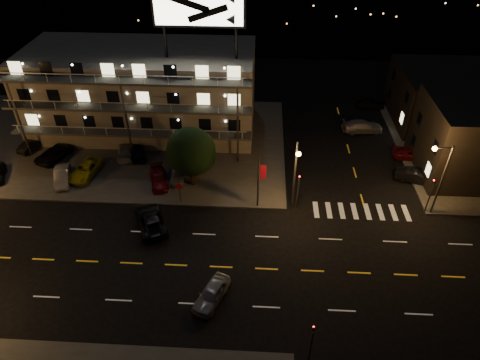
# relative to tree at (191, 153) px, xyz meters

# --- Properties ---
(ground) EXTENTS (140.00, 140.00, 0.00)m
(ground) POSITION_rel_tree_xyz_m (2.14, -11.67, -4.19)
(ground) COLOR black
(ground) RESTS_ON ground
(curb_nw) EXTENTS (44.00, 24.00, 0.15)m
(curb_nw) POSITION_rel_tree_xyz_m (-11.86, 8.33, -4.11)
(curb_nw) COLOR #393836
(curb_nw) RESTS_ON ground
(curb_ne) EXTENTS (16.00, 24.00, 0.15)m
(curb_ne) POSITION_rel_tree_xyz_m (32.14, 8.33, -4.11)
(curb_ne) COLOR #393836
(curb_ne) RESTS_ON ground
(motel) EXTENTS (28.00, 13.80, 18.10)m
(motel) POSITION_rel_tree_xyz_m (-7.80, 12.21, 1.15)
(motel) COLOR gray
(motel) RESTS_ON ground
(side_bldg_back) EXTENTS (14.06, 12.00, 7.00)m
(side_bldg_back) POSITION_rel_tree_xyz_m (32.13, 16.33, -0.69)
(side_bldg_back) COLOR black
(side_bldg_back) RESTS_ON ground
(streetlight_nc) EXTENTS (0.44, 1.92, 8.00)m
(streetlight_nc) POSITION_rel_tree_xyz_m (10.64, -3.74, 0.77)
(streetlight_nc) COLOR #2D2D30
(streetlight_nc) RESTS_ON ground
(streetlight_ne) EXTENTS (1.92, 0.44, 8.00)m
(streetlight_ne) POSITION_rel_tree_xyz_m (24.28, -3.37, 0.77)
(streetlight_ne) COLOR #2D2D30
(streetlight_ne) RESTS_ON ground
(signal_nw) EXTENTS (0.20, 0.27, 4.60)m
(signal_nw) POSITION_rel_tree_xyz_m (11.14, -3.18, -1.62)
(signal_nw) COLOR #2D2D30
(signal_nw) RESTS_ON ground
(signal_sw) EXTENTS (0.20, 0.27, 4.60)m
(signal_sw) POSITION_rel_tree_xyz_m (11.14, -20.17, -1.62)
(signal_sw) COLOR #2D2D30
(signal_sw) RESTS_ON ground
(signal_ne) EXTENTS (0.27, 0.20, 4.60)m
(signal_ne) POSITION_rel_tree_xyz_m (24.14, -3.17, -1.62)
(signal_ne) COLOR #2D2D30
(signal_ne) RESTS_ON ground
(banner_north) EXTENTS (0.83, 0.16, 6.40)m
(banner_north) POSITION_rel_tree_xyz_m (7.23, -3.27, -0.76)
(banner_north) COLOR #2D2D30
(banner_north) RESTS_ON ground
(stop_sign) EXTENTS (0.91, 0.11, 2.61)m
(stop_sign) POSITION_rel_tree_xyz_m (-0.86, -3.10, -2.48)
(stop_sign) COLOR #2D2D30
(stop_sign) RESTS_ON ground
(tree) EXTENTS (5.40, 5.20, 6.80)m
(tree) POSITION_rel_tree_xyz_m (0.00, 0.00, 0.00)
(tree) COLOR black
(tree) RESTS_ON curb_nw
(lot_car_1) EXTENTS (2.79, 4.54, 1.41)m
(lot_car_1) POSITION_rel_tree_xyz_m (-14.41, -0.38, -3.33)
(lot_car_1) COLOR gray
(lot_car_1) RESTS_ON curb_nw
(lot_car_2) EXTENTS (3.11, 5.23, 1.36)m
(lot_car_2) POSITION_rel_tree_xyz_m (-12.23, 0.97, -3.36)
(lot_car_2) COLOR gold
(lot_car_2) RESTS_ON curb_nw
(lot_car_3) EXTENTS (3.08, 4.82, 1.30)m
(lot_car_3) POSITION_rel_tree_xyz_m (-3.75, -0.12, -3.39)
(lot_car_3) COLOR #600D15
(lot_car_3) RESTS_ON curb_nw
(lot_car_4) EXTENTS (2.22, 4.09, 1.32)m
(lot_car_4) POSITION_rel_tree_xyz_m (-1.89, 0.75, -3.38)
(lot_car_4) COLOR gray
(lot_car_4) RESTS_ON curb_nw
(lot_car_5) EXTENTS (2.51, 4.08, 1.27)m
(lot_car_5) POSITION_rel_tree_xyz_m (-20.62, 5.83, -3.40)
(lot_car_5) COLOR black
(lot_car_5) RESTS_ON curb_nw
(lot_car_6) EXTENTS (3.73, 5.46, 1.39)m
(lot_car_6) POSITION_rel_tree_xyz_m (-17.02, 4.07, -3.35)
(lot_car_6) COLOR black
(lot_car_6) RESTS_ON curb_nw
(lot_car_7) EXTENTS (2.90, 5.10, 1.39)m
(lot_car_7) POSITION_rel_tree_xyz_m (-8.82, 5.25, -3.34)
(lot_car_7) COLOR gray
(lot_car_7) RESTS_ON curb_nw
(lot_car_8) EXTENTS (3.08, 4.60, 1.46)m
(lot_car_8) POSITION_rel_tree_xyz_m (-7.35, 5.04, -3.31)
(lot_car_8) COLOR black
(lot_car_8) RESTS_ON curb_nw
(lot_car_9) EXTENTS (1.85, 4.38, 1.41)m
(lot_car_9) POSITION_rel_tree_xyz_m (-0.73, 3.97, -3.34)
(lot_car_9) COLOR #600D15
(lot_car_9) RESTS_ON curb_nw
(side_car_0) EXTENTS (4.70, 2.79, 1.46)m
(side_car_0) POSITION_rel_tree_xyz_m (24.57, 1.94, -3.46)
(side_car_0) COLOR black
(side_car_0) RESTS_ON ground
(side_car_1) EXTENTS (4.90, 2.66, 1.30)m
(side_car_1) POSITION_rel_tree_xyz_m (25.43, 6.72, -3.54)
(side_car_1) COLOR #600D15
(side_car_1) RESTS_ON ground
(side_car_2) EXTENTS (5.43, 2.69, 1.52)m
(side_car_2) POSITION_rel_tree_xyz_m (20.51, 12.72, -3.43)
(side_car_2) COLOR gray
(side_car_2) RESTS_ON ground
(side_car_3) EXTENTS (4.02, 1.66, 1.36)m
(side_car_3) POSITION_rel_tree_xyz_m (22.81, 19.63, -3.51)
(side_car_3) COLOR black
(side_car_3) RESTS_ON ground
(road_car_east) EXTENTS (3.21, 4.54, 1.44)m
(road_car_east) POSITION_rel_tree_xyz_m (3.71, -15.16, -3.47)
(road_car_east) COLOR gray
(road_car_east) RESTS_ON ground
(road_car_west) EXTENTS (4.49, 5.99, 1.51)m
(road_car_west) POSITION_rel_tree_xyz_m (-3.09, -6.80, -3.43)
(road_car_west) COLOR black
(road_car_west) RESTS_ON ground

